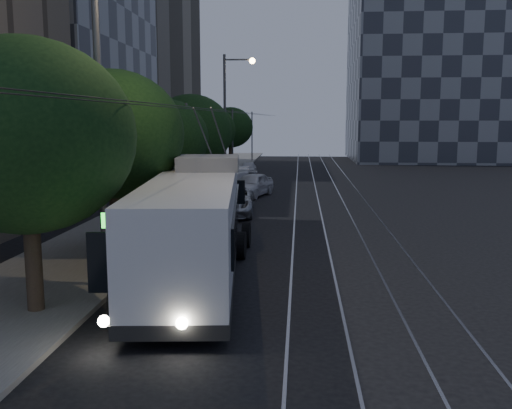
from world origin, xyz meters
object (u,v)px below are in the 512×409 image
object	(u,v)px
car_white_b	(232,182)
trolleybus	(195,225)
streetlamp_far	(230,108)
car_white_a	(252,185)
car_white_c	(239,176)
pickup_silver	(229,200)
streetlamp_near	(112,70)
car_white_d	(248,168)

from	to	relation	value
car_white_b	trolleybus	bearing A→B (deg)	-65.14
streetlamp_far	car_white_a	bearing A→B (deg)	-68.50
car_white_c	streetlamp_far	size ratio (longest dim) A/B	0.44
pickup_silver	streetlamp_far	size ratio (longest dim) A/B	0.57
car_white_c	streetlamp_near	xyz separation A→B (m)	(-0.74, -27.87, 5.92)
car_white_a	car_white_d	bearing A→B (deg)	112.36
trolleybus	pickup_silver	bearing A→B (deg)	86.55
streetlamp_far	car_white_b	bearing A→B (deg)	-81.93
car_white_a	car_white_c	distance (m)	6.63
car_white_a	pickup_silver	bearing A→B (deg)	-78.61
car_white_b	streetlamp_far	bearing A→B (deg)	119.25
car_white_b	streetlamp_near	world-z (taller)	streetlamp_near
car_white_d	streetlamp_near	xyz separation A→B (m)	(-0.70, -36.35, 6.02)
car_white_a	streetlamp_near	xyz separation A→B (m)	(-2.30, -21.43, 5.84)
car_white_b	car_white_c	world-z (taller)	car_white_b
trolleybus	car_white_c	xyz separation A→B (m)	(-1.36, 26.33, -1.05)
car_white_a	car_white_b	xyz separation A→B (m)	(-1.60, 1.86, -0.06)
pickup_silver	car_white_d	world-z (taller)	pickup_silver
pickup_silver	car_white_a	world-z (taller)	pickup_silver
car_white_c	car_white_a	bearing A→B (deg)	-81.12
trolleybus	car_white_c	bearing A→B (deg)	87.51
car_white_c	car_white_d	world-z (taller)	car_white_c
pickup_silver	car_white_d	distance (m)	22.38
trolleybus	streetlamp_near	world-z (taller)	streetlamp_near
pickup_silver	car_white_d	size ratio (longest dim) A/B	1.59
pickup_silver	car_white_c	bearing A→B (deg)	89.93
car_white_a	trolleybus	bearing A→B (deg)	-74.34
streetlamp_near	car_white_c	bearing A→B (deg)	88.48
trolleybus	car_white_a	xyz separation A→B (m)	(0.20, 19.89, -0.98)
car_white_c	streetlamp_near	size ratio (longest dim) A/B	0.39
car_white_b	streetlamp_near	distance (m)	24.05
streetlamp_far	car_white_c	bearing A→B (deg)	65.00
car_white_c	car_white_d	distance (m)	8.47
streetlamp_far	car_white_d	bearing A→B (deg)	87.10
car_white_a	streetlamp_far	world-z (taller)	streetlamp_far
car_white_d	streetlamp_near	world-z (taller)	streetlamp_near
pickup_silver	car_white_c	xyz separation A→B (m)	(-0.92, 13.88, -0.07)
pickup_silver	streetlamp_far	xyz separation A→B (m)	(-1.46, 12.74, 5.21)
car_white_b	streetlamp_far	distance (m)	6.32
car_white_a	streetlamp_near	size ratio (longest dim) A/B	0.42
pickup_silver	car_white_a	distance (m)	7.47
car_white_b	streetlamp_near	size ratio (longest dim) A/B	0.45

